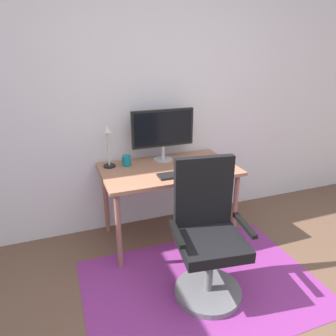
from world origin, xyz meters
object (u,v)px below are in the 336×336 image
office_chair (208,242)px  computer_mouse (216,167)px  monitor (163,130)px  keyboard (183,174)px  cell_phone (216,160)px  desk (169,175)px  desk_lamp (108,141)px  coffee_cup (126,161)px

office_chair → computer_mouse: bearing=65.9°
monitor → keyboard: bearing=-85.8°
keyboard → cell_phone: keyboard is taller
desk → desk_lamp: size_ratio=3.14×
monitor → coffee_cup: bearing=-175.3°
cell_phone → keyboard: bearing=-145.1°
desk_lamp → monitor: bearing=0.4°
desk → cell_phone: size_ratio=8.61×
office_chair → keyboard: bearing=93.5°
cell_phone → desk_lamp: (-0.98, 0.20, 0.24)m
coffee_cup → keyboard: bearing=-44.1°
coffee_cup → monitor: bearing=4.7°
monitor → office_chair: monitor is taller
monitor → office_chair: 1.15m
desk_lamp → office_chair: (0.51, -0.99, -0.54)m
computer_mouse → cell_phone: bearing=62.2°
cell_phone → desk: bearing=-170.0°
monitor → computer_mouse: (0.37, -0.38, -0.28)m
keyboard → desk_lamp: 0.72m
keyboard → cell_phone: (0.43, 0.21, -0.00)m
cell_phone → desk_lamp: size_ratio=0.36×
computer_mouse → desk_lamp: bearing=156.9°
desk → monitor: (0.02, 0.21, 0.37)m
desk → coffee_cup: 0.41m
computer_mouse → desk_lamp: (-0.89, 0.38, 0.23)m
monitor → office_chair: size_ratio=0.58×
keyboard → desk_lamp: (-0.55, 0.41, 0.23)m
coffee_cup → desk_lamp: (-0.15, 0.03, 0.19)m
monitor → computer_mouse: 0.60m
desk → office_chair: bearing=-89.4°
desk → computer_mouse: computer_mouse is taller
desk → coffee_cup: bearing=152.1°
coffee_cup → desk_lamp: bearing=170.3°
desk → keyboard: bearing=-75.5°
monitor → coffee_cup: 0.44m
cell_phone → monitor: bearing=165.2°
desk_lamp → computer_mouse: bearing=-23.1°
monitor → keyboard: monitor is taller
monitor → keyboard: 0.50m
monitor → coffee_cup: size_ratio=6.14×
computer_mouse → monitor: bearing=133.9°
keyboard → cell_phone: 0.48m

